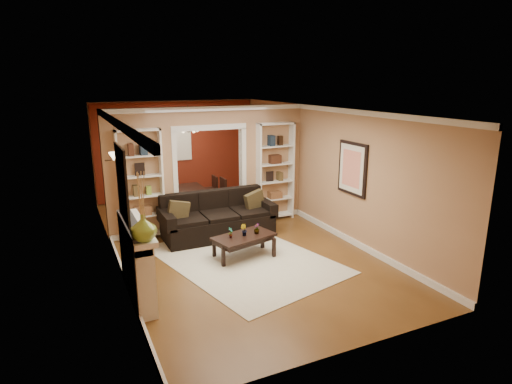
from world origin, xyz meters
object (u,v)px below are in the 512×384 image
dining_table (191,199)px  fireplace (138,261)px  coffee_table (244,246)px  bookshelf_left (141,185)px  sofa (218,216)px  bookshelf_right (275,172)px

dining_table → fireplace: bearing=153.6°
fireplace → dining_table: size_ratio=1.16×
coffee_table → bookshelf_left: bookshelf_left is taller
dining_table → sofa: bearing=178.1°
bookshelf_left → bookshelf_right: 3.10m
coffee_table → bookshelf_left: bearing=115.3°
sofa → coffee_table: bearing=-87.1°
sofa → bookshelf_left: (-1.45, 0.58, 0.68)m
coffee_table → bookshelf_right: size_ratio=0.49×
sofa → dining_table: 2.23m
bookshelf_right → fireplace: 4.47m
sofa → bookshelf_right: size_ratio=1.04×
bookshelf_right → dining_table: bookshelf_right is taller
bookshelf_left → dining_table: (1.53, 1.64, -0.89)m
coffee_table → bookshelf_left: 2.55m
fireplace → dining_table: fireplace is taller
sofa → bookshelf_right: bearing=19.4°
fireplace → coffee_table: bearing=18.9°
coffee_table → bookshelf_right: bookshelf_right is taller
fireplace → dining_table: 4.66m
bookshelf_left → bookshelf_right: size_ratio=1.00×
sofa → bookshelf_right: (1.65, 0.58, 0.68)m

